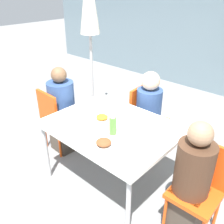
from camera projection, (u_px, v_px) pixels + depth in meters
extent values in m
plane|color=gray|center=(112.00, 180.00, 2.92)|extent=(24.00, 24.00, 0.00)
cube|color=white|center=(112.00, 127.00, 2.58)|extent=(1.32, 1.02, 0.04)
cylinder|color=#B7B7B7|center=(46.00, 151.00, 2.82)|extent=(0.04, 0.04, 0.71)
cylinder|color=#B7B7B7|center=(128.00, 209.00, 2.10)|extent=(0.04, 0.04, 0.71)
cylinder|color=#B7B7B7|center=(102.00, 122.00, 3.41)|extent=(0.04, 0.04, 0.71)
cylinder|color=#B7B7B7|center=(181.00, 160.00, 2.69)|extent=(0.04, 0.04, 0.71)
cube|color=#E54C14|center=(61.00, 120.00, 3.32)|extent=(0.42, 0.42, 0.04)
cube|color=#E54C14|center=(47.00, 109.00, 3.10)|extent=(0.40, 0.05, 0.42)
cylinder|color=#E54C14|center=(66.00, 125.00, 3.64)|extent=(0.03, 0.03, 0.41)
cylinder|color=#E54C14|center=(80.00, 134.00, 3.43)|extent=(0.03, 0.03, 0.41)
cylinder|color=#E54C14|center=(45.00, 134.00, 3.43)|extent=(0.03, 0.03, 0.41)
cylinder|color=#E54C14|center=(60.00, 144.00, 3.21)|extent=(0.03, 0.03, 0.41)
cube|color=#473D33|center=(65.00, 134.00, 3.39)|extent=(0.31, 0.31, 0.45)
cylinder|color=navy|center=(62.00, 102.00, 3.16)|extent=(0.33, 0.33, 0.52)
sphere|color=brown|center=(59.00, 75.00, 3.00)|extent=(0.19, 0.19, 0.19)
cube|color=#E54C14|center=(195.00, 194.00, 2.16)|extent=(0.41, 0.41, 0.04)
cube|color=#E54C14|center=(208.00, 163.00, 2.17)|extent=(0.40, 0.04, 0.42)
cylinder|color=#E54C14|center=(165.00, 214.00, 2.25)|extent=(0.03, 0.03, 0.41)
cylinder|color=#E54C14|center=(217.00, 211.00, 2.27)|extent=(0.03, 0.03, 0.41)
cylinder|color=#E54C14|center=(183.00, 193.00, 2.47)|extent=(0.03, 0.03, 0.41)
cube|color=#473D33|center=(186.00, 208.00, 2.28)|extent=(0.29, 0.29, 0.45)
cylinder|color=#472D1E|center=(194.00, 169.00, 2.07)|extent=(0.31, 0.31, 0.48)
sphere|color=#9E7556|center=(201.00, 134.00, 1.91)|extent=(0.20, 0.20, 0.20)
cube|color=#E54C14|center=(149.00, 121.00, 3.29)|extent=(0.43, 0.43, 0.04)
cube|color=#E54C14|center=(139.00, 102.00, 3.28)|extent=(0.07, 0.40, 0.42)
cylinder|color=#E54C14|center=(165.00, 134.00, 3.42)|extent=(0.03, 0.03, 0.41)
cylinder|color=#E54C14|center=(153.00, 146.00, 3.18)|extent=(0.03, 0.03, 0.41)
cylinder|color=#E54C14|center=(144.00, 126.00, 3.61)|extent=(0.03, 0.03, 0.41)
cylinder|color=#E54C14|center=(131.00, 137.00, 3.37)|extent=(0.03, 0.03, 0.41)
cube|color=#473D33|center=(147.00, 136.00, 3.35)|extent=(0.31, 0.31, 0.45)
cylinder|color=navy|center=(149.00, 106.00, 3.14)|extent=(0.32, 0.32, 0.44)
sphere|color=beige|center=(151.00, 81.00, 2.99)|extent=(0.23, 0.23, 0.23)
cylinder|color=#333333|center=(94.00, 119.00, 4.17)|extent=(0.36, 0.36, 0.05)
cylinder|color=#BCBCBC|center=(91.00, 48.00, 3.62)|extent=(0.04, 0.04, 2.42)
cylinder|color=white|center=(104.00, 146.00, 2.23)|extent=(0.25, 0.25, 0.01)
ellipsoid|color=brown|center=(104.00, 142.00, 2.22)|extent=(0.14, 0.14, 0.06)
cylinder|color=white|center=(102.00, 120.00, 2.65)|extent=(0.22, 0.22, 0.01)
ellipsoid|color=orange|center=(102.00, 117.00, 2.64)|extent=(0.12, 0.12, 0.05)
cylinder|color=#51A338|center=(113.00, 126.00, 2.38)|extent=(0.07, 0.07, 0.18)
cylinder|color=white|center=(113.00, 117.00, 2.33)|extent=(0.05, 0.05, 0.02)
cylinder|color=white|center=(60.00, 118.00, 2.60)|extent=(0.07, 0.07, 0.11)
cylinder|color=white|center=(134.00, 121.00, 2.59)|extent=(0.19, 0.19, 0.05)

